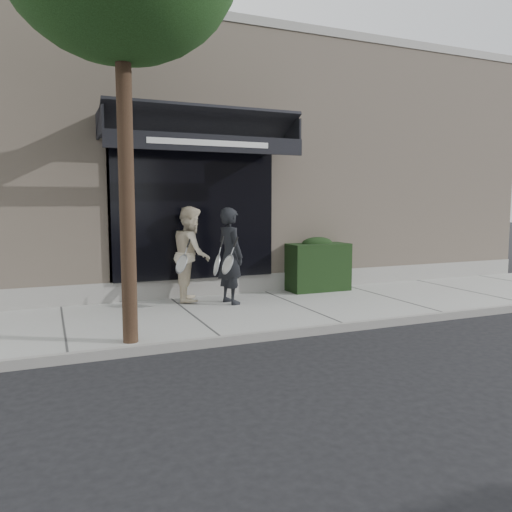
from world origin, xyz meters
name	(u,v)px	position (x,y,z in m)	size (l,w,h in m)	color
ground	(298,311)	(0.00, 0.00, 0.00)	(80.00, 80.00, 0.00)	black
sidewalk	(298,308)	(0.00, 0.00, 0.06)	(20.00, 3.00, 0.12)	#989993
curb	(345,327)	(0.00, -1.55, 0.07)	(20.00, 0.10, 0.14)	gray
building_facade	(213,174)	(-0.01, 4.96, 2.74)	(14.30, 8.04, 5.64)	#C0A992
hedge	(317,265)	(1.10, 1.25, 0.66)	(1.30, 0.70, 1.14)	black
pedestrian_front	(230,256)	(-1.09, 0.63, 1.01)	(0.77, 0.91, 1.77)	black
pedestrian_back	(192,254)	(-1.66, 1.18, 1.02)	(0.88, 1.02, 1.79)	beige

